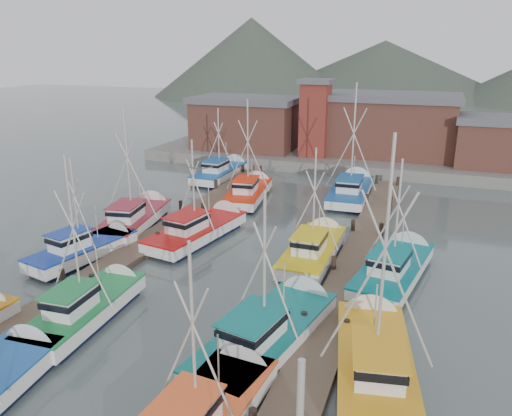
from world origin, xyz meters
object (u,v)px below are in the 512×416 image
(boat_4, at_px, (91,305))
(boat_1, at_px, (207,414))
(boat_8, at_px, (201,229))
(boat_12, at_px, (250,191))
(lookout_tower, at_px, (315,118))

(boat_4, bearing_deg, boat_1, -32.80)
(boat_8, relative_size, boat_12, 1.00)
(lookout_tower, xyz_separation_m, boat_1, (6.34, -42.21, -4.87))
(boat_4, bearing_deg, boat_8, 85.43)
(boat_1, height_order, boat_12, boat_12)
(boat_1, bearing_deg, boat_4, 155.14)
(boat_12, bearing_deg, lookout_tower, 73.40)
(boat_4, distance_m, boat_8, 11.95)
(boat_12, bearing_deg, boat_8, -96.88)
(lookout_tower, height_order, boat_12, lookout_tower)
(boat_4, height_order, boat_8, boat_4)
(boat_4, height_order, boat_12, boat_12)
(lookout_tower, height_order, boat_1, lookout_tower)
(lookout_tower, distance_m, boat_1, 42.96)
(lookout_tower, relative_size, boat_1, 0.99)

